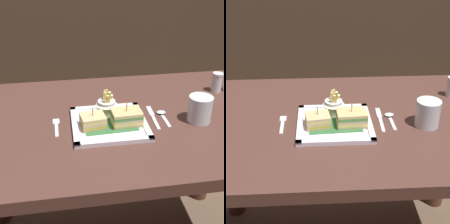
{
  "view_description": "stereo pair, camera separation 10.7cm",
  "coord_description": "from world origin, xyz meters",
  "views": [
    {
      "loc": [
        -0.18,
        -1.06,
        1.34
      ],
      "look_at": [
        -0.01,
        -0.02,
        0.77
      ],
      "focal_mm": 53.67,
      "sensor_mm": 36.0,
      "label": 1
    },
    {
      "loc": [
        -0.08,
        -1.08,
        1.34
      ],
      "look_at": [
        -0.01,
        -0.02,
        0.77
      ],
      "focal_mm": 53.67,
      "sensor_mm": 36.0,
      "label": 2
    }
  ],
  "objects": [
    {
      "name": "fries_cup",
      "position": [
        -0.03,
        0.02,
        0.78
      ],
      "size": [
        0.08,
        0.08,
        0.1
      ],
      "color": "white",
      "rests_on": "square_plate"
    },
    {
      "name": "fork",
      "position": [
        -0.21,
        -0.03,
        0.73
      ],
      "size": [
        0.02,
        0.12,
        0.0
      ],
      "color": "silver",
      "rests_on": "dining_table"
    },
    {
      "name": "sandwich_half_left",
      "position": [
        -0.09,
        -0.06,
        0.76
      ],
      "size": [
        0.09,
        0.08,
        0.07
      ],
      "color": "#D9B67C",
      "rests_on": "square_plate"
    },
    {
      "name": "spoon",
      "position": [
        0.18,
        -0.01,
        0.74
      ],
      "size": [
        0.03,
        0.12,
        0.01
      ],
      "color": "silver",
      "rests_on": "dining_table"
    },
    {
      "name": "knife",
      "position": [
        0.14,
        -0.01,
        0.73
      ],
      "size": [
        0.02,
        0.18,
        0.0
      ],
      "color": "silver",
      "rests_on": "dining_table"
    },
    {
      "name": "square_plate",
      "position": [
        -0.03,
        -0.05,
        0.74
      ],
      "size": [
        0.26,
        0.26,
        0.02
      ],
      "color": "white",
      "rests_on": "dining_table"
    },
    {
      "name": "dining_table",
      "position": [
        0.0,
        0.0,
        0.59
      ],
      "size": [
        1.26,
        0.79,
        0.73
      ],
      "color": "#4E2F26",
      "rests_on": "ground_plane"
    },
    {
      "name": "sandwich_half_right",
      "position": [
        0.03,
        -0.06,
        0.77
      ],
      "size": [
        0.11,
        0.08,
        0.08
      ],
      "color": "tan",
      "rests_on": "square_plate"
    },
    {
      "name": "water_glass",
      "position": [
        0.3,
        -0.07,
        0.77
      ],
      "size": [
        0.09,
        0.09,
        0.1
      ],
      "color": "silver",
      "rests_on": "dining_table"
    }
  ]
}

